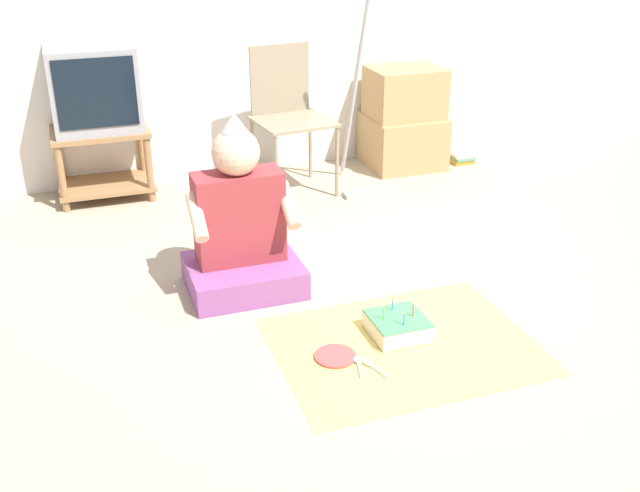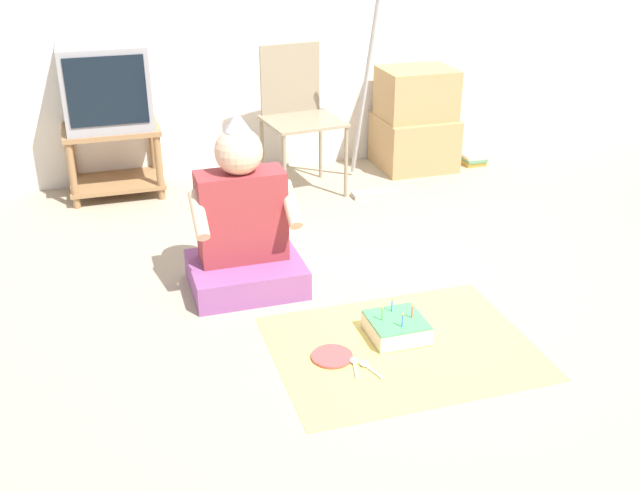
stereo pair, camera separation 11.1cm
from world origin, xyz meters
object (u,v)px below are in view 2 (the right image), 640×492
Objects in this scene: tv at (106,86)px; person_seated at (243,230)px; folding_chair at (297,108)px; paper_plate at (332,356)px; dust_mop at (369,133)px; book_pile at (474,160)px; cardboard_box_stack at (415,122)px; birthday_cake at (396,327)px.

tv is 0.59× the size of person_seated.
paper_plate is (-0.41, -1.98, -0.52)m from folding_chair.
book_pile is (0.90, 0.24, -0.35)m from dust_mop.
cardboard_box_stack is 4.06× the size of book_pile.
birthday_cake is at bearing -63.56° from tv.
cardboard_box_stack reaches higher than book_pile.
tv is 1.64m from dust_mop.
birthday_cake is (-0.09, -1.89, -0.48)m from folding_chair.
person_seated is (-1.50, -1.39, -0.03)m from cardboard_box_stack.
dust_mop is 7.58× the size of book_pile.
tv is 2.13× the size of birthday_cake.
tv is 1.60m from person_seated.
dust_mop is 2.00m from paper_plate.
folding_chair is at bearing 87.29° from birthday_cake.
book_pile is at bearing 2.23° from folding_chair.
paper_plate is (-0.32, -0.08, -0.04)m from birthday_cake.
dust_mop is at bearing 45.45° from person_seated.
person_seated is (-0.62, -1.23, -0.23)m from folding_chair.
book_pile is (0.43, -0.10, -0.29)m from cardboard_box_stack.
cardboard_box_stack is at bearing 42.75° from person_seated.
person_seated reaches higher than paper_plate.
cardboard_box_stack is 2.05m from person_seated.
dust_mop is 1.47m from person_seated.
tv is 3.03× the size of book_pile.
paper_plate is (-1.72, -2.03, -0.03)m from book_pile.
cardboard_box_stack is at bearing 35.91° from dust_mop.
dust_mop is at bearing -144.09° from cardboard_box_stack.
dust_mop reaches higher than birthday_cake.
paper_plate is (-0.82, -1.79, -0.37)m from dust_mop.
tv is at bearing 178.13° from cardboard_box_stack.
folding_chair is at bearing 155.62° from dust_mop.
dust_mop is at bearing -14.70° from tv.
book_pile is at bearing -3.96° from tv.
folding_chair is 1.32× the size of cardboard_box_stack.
tv is 0.40× the size of dust_mop.
tv is 2.95× the size of paper_plate.
person_seated is at bearing -116.61° from folding_chair.
cardboard_box_stack is 0.59m from dust_mop.
folding_chair is at bearing 63.39° from person_seated.
folding_chair is at bearing -177.77° from book_pile.
tv reaches higher than paper_plate.
dust_mop reaches higher than book_pile.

